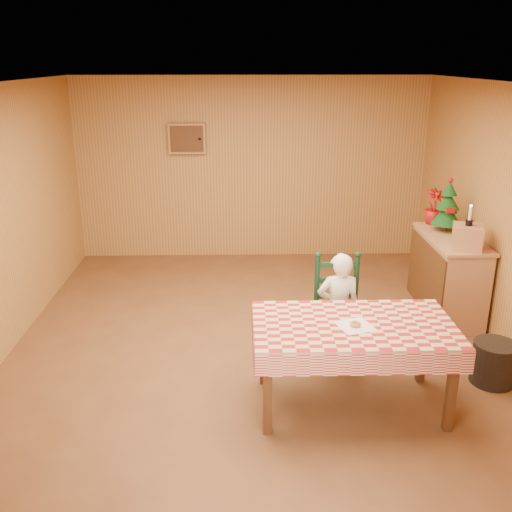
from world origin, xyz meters
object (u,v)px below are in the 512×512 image
Objects in this scene: christmas_tree at (448,207)px; storage_bin at (494,363)px; ladder_chair at (337,312)px; seated_child at (338,309)px; crate at (467,237)px; shelf_unit at (447,276)px; dining_table at (353,332)px.

storage_bin is (-0.07, -1.74, -1.01)m from christmas_tree.
ladder_chair is at bearing 161.50° from storage_bin.
crate is (1.44, 0.69, 0.49)m from seated_child.
crate is at bearing -154.27° from seated_child.
shelf_unit reaches higher than storage_bin.
seated_child is 1.80m from shelf_unit.
seated_child reaches higher than storage_bin.
shelf_unit is 4.13× the size of crate.
dining_table is 2.58m from christmas_tree.
christmas_tree reaches higher than shelf_unit.
ladder_chair is at bearing -156.14° from crate.
ladder_chair is 1.77m from shelf_unit.
seated_child is (-0.00, -0.06, 0.06)m from ladder_chair.
dining_table is 2.06m from crate.
ladder_chair reaches higher than dining_table.
dining_table is 1.47× the size of seated_child.
crate is (1.44, 0.64, 0.55)m from ladder_chair.
crate is at bearing -88.77° from shelf_unit.
christmas_tree is at bearing 87.81° from storage_bin.
shelf_unit is (1.43, 1.09, -0.10)m from seated_child.
shelf_unit is at bearing 91.23° from crate.
dining_table is 2.67× the size of christmas_tree.
ladder_chair is 0.96× the size of seated_child.
crate is (0.01, -0.40, 0.59)m from shelf_unit.
seated_child reaches higher than dining_table.
ladder_chair is at bearing -138.20° from christmas_tree.
ladder_chair reaches higher than storage_bin.
dining_table is 0.74m from seated_child.
storage_bin is (1.37, 0.33, -0.49)m from dining_table.
crate reaches higher than storage_bin.
ladder_chair is 0.87× the size of shelf_unit.
shelf_unit is (1.43, 1.04, -0.04)m from ladder_chair.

